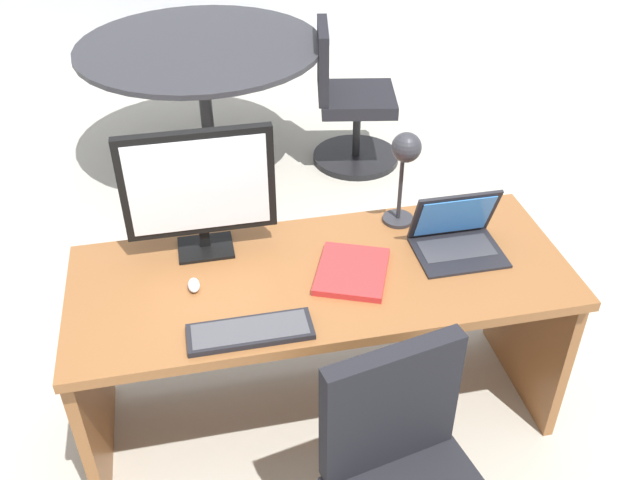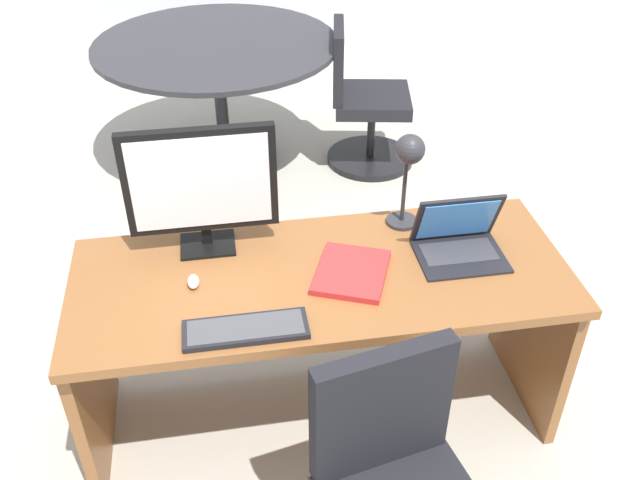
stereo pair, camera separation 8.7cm
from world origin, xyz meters
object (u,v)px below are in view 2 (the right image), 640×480
(laptop, at_px, (458,235))
(keyboard, at_px, (246,329))
(monitor, at_px, (201,184))
(meeting_chair_near, at_px, (363,109))
(desk_lamp, at_px, (409,161))
(meeting_table, at_px, (218,72))
(mouse, at_px, (193,282))
(desk, at_px, (319,308))
(book, at_px, (352,272))

(laptop, distance_m, keyboard, 0.86)
(monitor, xyz_separation_m, keyboard, (0.10, -0.48, -0.26))
(monitor, height_order, meeting_chair_near, monitor)
(monitor, bearing_deg, desk_lamp, 0.52)
(meeting_table, bearing_deg, keyboard, -90.41)
(desk_lamp, relative_size, meeting_chair_near, 0.44)
(desk_lamp, bearing_deg, mouse, -164.30)
(laptop, bearing_deg, desk, -179.34)
(laptop, xyz_separation_m, meeting_chair_near, (0.09, 1.98, -0.43))
(laptop, height_order, desk_lamp, desk_lamp)
(meeting_chair_near, bearing_deg, desk_lamp, -97.85)
(mouse, xyz_separation_m, meeting_chair_near, (1.05, 2.03, -0.38))
(mouse, height_order, book, mouse)
(monitor, relative_size, book, 1.51)
(laptop, bearing_deg, mouse, -177.27)
(laptop, bearing_deg, keyboard, -158.91)
(keyboard, bearing_deg, laptop, 21.09)
(mouse, bearing_deg, desk_lamp, 15.70)
(monitor, distance_m, meeting_table, 2.01)
(monitor, bearing_deg, book, -27.28)
(desk, bearing_deg, laptop, 0.66)
(book, distance_m, meeting_chair_near, 2.15)
(desk_lamp, height_order, meeting_table, desk_lamp)
(book, bearing_deg, monitor, 152.72)
(laptop, relative_size, keyboard, 0.79)
(monitor, bearing_deg, desk, -24.78)
(desk, distance_m, desk_lamp, 0.64)
(monitor, bearing_deg, keyboard, -78.01)
(monitor, relative_size, laptop, 1.70)
(keyboard, relative_size, desk_lamp, 1.01)
(book, xyz_separation_m, meeting_chair_near, (0.50, 2.06, -0.38))
(desk, height_order, mouse, mouse)
(mouse, bearing_deg, monitor, 75.44)
(keyboard, bearing_deg, meeting_chair_near, 68.66)
(monitor, bearing_deg, meeting_chair_near, 61.13)
(desk, xyz_separation_m, laptop, (0.51, 0.01, 0.28))
(mouse, bearing_deg, desk, 5.09)
(keyboard, distance_m, mouse, 0.31)
(laptop, relative_size, mouse, 4.34)
(monitor, bearing_deg, meeting_table, 86.51)
(desk_lamp, relative_size, book, 1.11)
(keyboard, height_order, desk_lamp, desk_lamp)
(book, bearing_deg, desk_lamp, 45.42)
(desk, xyz_separation_m, meeting_table, (-0.27, 2.15, 0.08))
(monitor, bearing_deg, laptop, -10.91)
(monitor, height_order, laptop, monitor)
(monitor, height_order, mouse, monitor)
(laptop, xyz_separation_m, mouse, (-0.96, -0.05, -0.05))
(monitor, xyz_separation_m, desk_lamp, (0.75, 0.01, 0.02))
(meeting_table, bearing_deg, laptop, -69.96)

